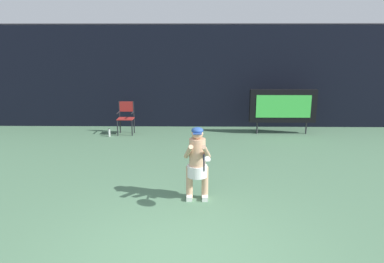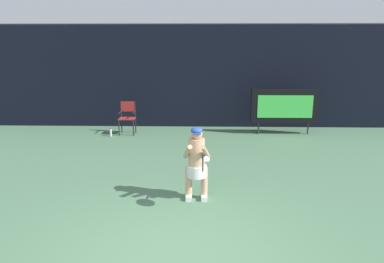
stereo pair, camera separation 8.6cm
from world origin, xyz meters
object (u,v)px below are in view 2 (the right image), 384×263
(water_bottle, at_px, (111,133))
(tennis_player, at_px, (197,161))
(scoreboard, at_px, (284,106))
(tennis_racket, at_px, (203,162))
(umpire_chair, at_px, (127,116))

(water_bottle, xyz_separation_m, tennis_player, (2.89, -4.83, 0.64))
(scoreboard, bearing_deg, tennis_player, -118.27)
(water_bottle, height_order, tennis_racket, tennis_racket)
(umpire_chair, distance_m, tennis_racket, 6.24)
(umpire_chair, distance_m, tennis_player, 5.72)
(umpire_chair, xyz_separation_m, water_bottle, (-0.50, -0.37, -0.50))
(umpire_chair, relative_size, tennis_player, 0.76)
(tennis_player, distance_m, tennis_racket, 0.55)
(water_bottle, bearing_deg, umpire_chair, 36.27)
(tennis_player, bearing_deg, tennis_racket, -77.34)
(scoreboard, relative_size, tennis_player, 1.55)
(water_bottle, relative_size, tennis_player, 0.19)
(umpire_chair, relative_size, tennis_racket, 1.79)
(umpire_chair, bearing_deg, tennis_racket, -66.31)
(umpire_chair, xyz_separation_m, tennis_racket, (2.50, -5.71, 0.29))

